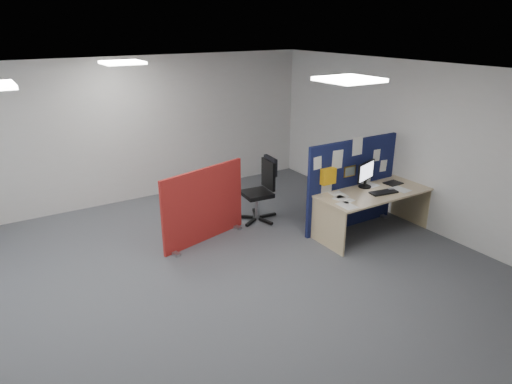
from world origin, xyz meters
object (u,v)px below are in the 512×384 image
monitor_main (366,173)px  office_chair (263,186)px  navy_divider (351,184)px  red_divider (204,206)px  main_desk (371,200)px

monitor_main → office_chair: size_ratio=0.44×
navy_divider → red_divider: bearing=160.5°
main_desk → red_divider: bearing=154.3°
navy_divider → monitor_main: size_ratio=3.84×
red_divider → office_chair: size_ratio=1.41×
navy_divider → office_chair: (-1.07, 1.02, -0.14)m
navy_divider → main_desk: navy_divider is taller
red_divider → office_chair: bearing=-4.9°
main_desk → monitor_main: (0.02, 0.17, 0.40)m
main_desk → monitor_main: bearing=83.3°
office_chair → red_divider: bearing=-164.7°
navy_divider → main_desk: 0.42m
main_desk → red_divider: red_divider is taller
navy_divider → monitor_main: navy_divider is taller
main_desk → monitor_main: 0.44m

